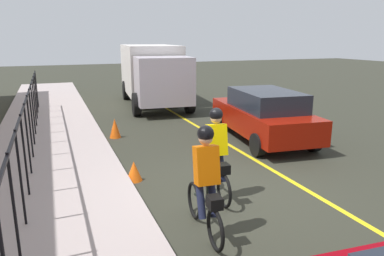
{
  "coord_description": "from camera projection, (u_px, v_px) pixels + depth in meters",
  "views": [
    {
      "loc": [
        -6.21,
        3.23,
        3.11
      ],
      "look_at": [
        1.66,
        0.14,
        1.0
      ],
      "focal_mm": 33.8,
      "sensor_mm": 36.0,
      "label": 1
    }
  ],
  "objects": [
    {
      "name": "box_truck_background",
      "position": [
        153.0,
        72.0,
        17.1
      ],
      "size": [
        6.91,
        3.08,
        2.78
      ],
      "rotation": [
        0.0,
        0.0,
        3.04
      ],
      "color": "silver",
      "rests_on": "ground"
    },
    {
      "name": "iron_fence",
      "position": [
        23.0,
        139.0,
        6.76
      ],
      "size": [
        19.73,
        0.04,
        1.6
      ],
      "color": "black",
      "rests_on": "sidewalk"
    },
    {
      "name": "patrol_sedan",
      "position": [
        263.0,
        114.0,
        11.15
      ],
      "size": [
        4.57,
        2.31,
        1.58
      ],
      "rotation": [
        0.0,
        0.0,
        -0.11
      ],
      "color": "maroon",
      "rests_on": "ground"
    },
    {
      "name": "cyclist_follow",
      "position": [
        216.0,
        154.0,
        7.05
      ],
      "size": [
        1.71,
        0.38,
        1.83
      ],
      "rotation": [
        0.0,
        0.0,
        -0.07
      ],
      "color": "black",
      "rests_on": "ground"
    },
    {
      "name": "sidewalk",
      "position": [
        52.0,
        217.0,
        6.28
      ],
      "size": [
        40.0,
        3.2,
        0.15
      ],
      "primitive_type": "cube",
      "color": "#A89997",
      "rests_on": "ground"
    },
    {
      "name": "lane_line_centre",
      "position": [
        291.0,
        181.0,
        8.08
      ],
      "size": [
        36.0,
        0.12,
        0.01
      ],
      "primitive_type": "cube",
      "color": "yellow",
      "rests_on": "ground"
    },
    {
      "name": "traffic_cone_near",
      "position": [
        134.0,
        171.0,
        8.06
      ],
      "size": [
        0.36,
        0.36,
        0.45
      ],
      "primitive_type": "cone",
      "color": "#FB6211",
      "rests_on": "ground"
    },
    {
      "name": "ground_plane",
      "position": [
        227.0,
        192.0,
        7.51
      ],
      "size": [
        80.0,
        80.0,
        0.0
      ],
      "primitive_type": "plane",
      "color": "#2E2E24"
    },
    {
      "name": "cyclist_lead",
      "position": [
        206.0,
        182.0,
        5.66
      ],
      "size": [
        1.71,
        0.38,
        1.83
      ],
      "rotation": [
        0.0,
        0.0,
        -0.07
      ],
      "color": "black",
      "rests_on": "ground"
    },
    {
      "name": "traffic_cone_far",
      "position": [
        115.0,
        128.0,
        11.54
      ],
      "size": [
        0.36,
        0.36,
        0.62
      ],
      "primitive_type": "cone",
      "color": "#F45C11",
      "rests_on": "ground"
    }
  ]
}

